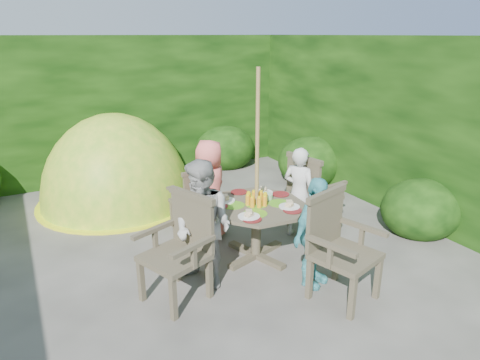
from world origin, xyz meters
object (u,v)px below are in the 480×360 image
child_left (203,225)px  child_back (210,190)px  garden_chair_left (181,247)px  child_front (314,233)px  garden_chair_front (338,245)px  garden_chair_back (194,198)px  dome_tent (119,202)px  garden_chair_right (311,191)px  parasol_pole (257,169)px  patio_table (257,213)px  child_right (299,193)px

child_left → child_back: size_ratio=1.05×
garden_chair_left → child_front: (1.28, -0.45, 0.05)m
garden_chair_left → garden_chair_front: garden_chair_front is taller
garden_chair_left → garden_chair_back: size_ratio=1.20×
dome_tent → child_back: bearing=-53.5°
garden_chair_right → dome_tent: 3.09m
garden_chair_right → dome_tent: bearing=32.6°
garden_chair_back → garden_chair_front: (0.66, -2.09, 0.10)m
child_back → parasol_pole: bearing=72.2°
garden_chair_front → dome_tent: bearing=93.6°
patio_table → dome_tent: (-1.03, 2.56, -0.57)m
parasol_pole → garden_chair_front: bearing=-72.6°
garden_chair_left → dome_tent: (0.02, 2.88, -0.55)m
garden_chair_front → garden_chair_right: bearing=45.6°
child_front → child_left: bearing=129.5°
child_left → garden_chair_left: bearing=-103.2°
garden_chair_back → patio_table: bearing=98.7°
child_right → dome_tent: dome_tent is taller
child_right → child_back: (-1.00, 0.53, 0.05)m
parasol_pole → garden_chair_left: 1.22m
dome_tent → child_front: bearing=-56.3°
dome_tent → child_left: bearing=-71.8°
garden_chair_left → child_front: 1.36m
patio_table → garden_chair_left: 1.09m
garden_chair_left → child_right: 1.89m
patio_table → garden_chair_back: size_ratio=1.71×
parasol_pole → child_left: parasol_pole is taller
garden_chair_right → garden_chair_back: garden_chair_right is taller
child_right → child_front: 1.13m
garden_chair_back → dome_tent: size_ratio=0.30×
child_back → child_front: (0.48, -1.53, -0.06)m
parasol_pole → dome_tent: (-1.03, 2.56, -1.10)m
dome_tent → parasol_pole: bearing=-55.3°
garden_chair_front → child_left: bearing=126.7°
garden_chair_back → child_left: size_ratio=0.63×
child_left → child_back: 1.13m
patio_table → parasol_pole: size_ratio=0.66×
child_front → patio_table: bearing=84.2°
garden_chair_front → child_left: child_left is taller
child_front → dome_tent: dome_tent is taller
patio_table → child_left: 0.81m
child_right → patio_table: bearing=80.3°
parasol_pole → garden_chair_left: bearing=-163.0°
parasol_pole → child_right: size_ratio=1.84×
child_right → garden_chair_front: bearing=134.1°
child_right → child_back: size_ratio=0.93×
dome_tent → patio_table: bearing=-55.2°
garden_chair_left → child_back: 1.35m
garden_chair_right → child_back: 1.35m
parasol_pole → dome_tent: size_ratio=0.79×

